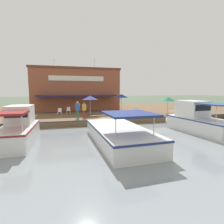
{
  "coord_description": "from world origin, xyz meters",
  "views": [
    {
      "loc": [
        16.9,
        -4.81,
        3.51
      ],
      "look_at": [
        -1.0,
        0.1,
        1.3
      ],
      "focal_mm": 28.0,
      "sensor_mm": 36.0,
      "label": 1
    }
  ],
  "objects": [
    {
      "name": "patio_umbrella_mid_patio_right",
      "position": [
        -2.48,
        7.84,
        2.53
      ],
      "size": [
        1.96,
        1.96,
        2.22
      ],
      "color": "#B7B7B7",
      "rests_on": "quay_deck"
    },
    {
      "name": "tree_behind_restaurant",
      "position": [
        -15.74,
        0.66,
        4.43
      ],
      "size": [
        3.44,
        3.28,
        5.58
      ],
      "color": "brown",
      "rests_on": "quay_deck"
    },
    {
      "name": "ground_plane",
      "position": [
        0.0,
        0.0,
        0.0
      ],
      "size": [
        220.0,
        220.0,
        0.0
      ],
      "primitive_type": "plane",
      "color": "#4C5B47"
    },
    {
      "name": "cafe_chair_facing_river",
      "position": [
        -4.65,
        4.38,
        1.08
      ],
      "size": [
        0.55,
        0.55,
        0.85
      ],
      "color": "white",
      "rests_on": "quay_deck"
    },
    {
      "name": "motorboat_nearest_quay",
      "position": [
        5.28,
        -1.37,
        0.67
      ],
      "size": [
        8.75,
        3.33,
        2.23
      ],
      "color": "silver",
      "rests_on": "river_water"
    },
    {
      "name": "cafe_chair_beside_entrance",
      "position": [
        -5.91,
        -10.87,
        1.08
      ],
      "size": [
        0.59,
        0.59,
        0.85
      ],
      "color": "white",
      "rests_on": "quay_deck"
    },
    {
      "name": "person_at_quay_edge",
      "position": [
        -2.63,
        -2.68,
        1.62
      ],
      "size": [
        0.46,
        0.46,
        1.63
      ],
      "color": "#B23338",
      "rests_on": "quay_deck"
    },
    {
      "name": "motorboat_second_along",
      "position": [
        4.41,
        6.0,
        1.01
      ],
      "size": [
        6.86,
        2.9,
        2.61
      ],
      "color": "white",
      "rests_on": "river_water"
    },
    {
      "name": "cafe_chair_back_row_seat",
      "position": [
        -2.7,
        -10.05,
        1.08
      ],
      "size": [
        0.45,
        0.45,
        0.85
      ],
      "color": "white",
      "rests_on": "quay_deck"
    },
    {
      "name": "cafe_chair_mid_patio",
      "position": [
        -4.18,
        11.03,
        1.08
      ],
      "size": [
        0.58,
        0.58,
        0.85
      ],
      "color": "white",
      "rests_on": "quay_deck"
    },
    {
      "name": "patio_umbrella_far_corner",
      "position": [
        -4.39,
        -1.74,
        2.72
      ],
      "size": [
        1.95,
        1.95,
        2.39
      ],
      "color": "#B7B7B7",
      "rests_on": "quay_deck"
    },
    {
      "name": "cafe_chair_far_corner_seat",
      "position": [
        -6.41,
        -4.31,
        1.08
      ],
      "size": [
        0.49,
        0.49,
        0.85
      ],
      "color": "white",
      "rests_on": "quay_deck"
    },
    {
      "name": "patio_umbrella_by_entrance",
      "position": [
        -5.85,
        2.77,
        2.87
      ],
      "size": [
        1.88,
        1.88,
        2.55
      ],
      "color": "#B7B7B7",
      "rests_on": "quay_deck"
    },
    {
      "name": "waterfront_restaurant",
      "position": [
        -13.08,
        -2.91,
        3.81
      ],
      "size": [
        9.94,
        13.25,
        8.31
      ],
      "color": "brown",
      "rests_on": "quay_deck"
    },
    {
      "name": "tree_upstream_bank",
      "position": [
        -18.05,
        -5.71,
        6.02
      ],
      "size": [
        4.56,
        4.35,
        7.71
      ],
      "color": "brown",
      "rests_on": "quay_deck"
    },
    {
      "name": "quay_edge_fender",
      "position": [
        -0.1,
        0.0,
        0.65
      ],
      "size": [
        0.2,
        50.4,
        0.1
      ],
      "primitive_type": "cube",
      "color": "#2D2D33",
      "rests_on": "quay_deck"
    },
    {
      "name": "person_mid_patio",
      "position": [
        -1.88,
        -3.45,
        1.76
      ],
      "size": [
        0.52,
        0.52,
        1.83
      ],
      "color": "#337547",
      "rests_on": "quay_deck"
    },
    {
      "name": "motorboat_distant_upstream",
      "position": [
        4.0,
        -7.77,
        0.97
      ],
      "size": [
        5.86,
        2.03,
        2.46
      ],
      "color": "white",
      "rests_on": "river_water"
    },
    {
      "name": "quay_deck",
      "position": [
        -11.0,
        0.0,
        0.3
      ],
      "size": [
        22.0,
        56.0,
        0.6
      ],
      "primitive_type": "cube",
      "color": "brown",
      "rests_on": "ground"
    },
    {
      "name": "cafe_chair_under_first_umbrella",
      "position": [
        -5.39,
        -5.39,
        1.08
      ],
      "size": [
        0.52,
        0.52,
        0.85
      ],
      "color": "white",
      "rests_on": "quay_deck"
    }
  ]
}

